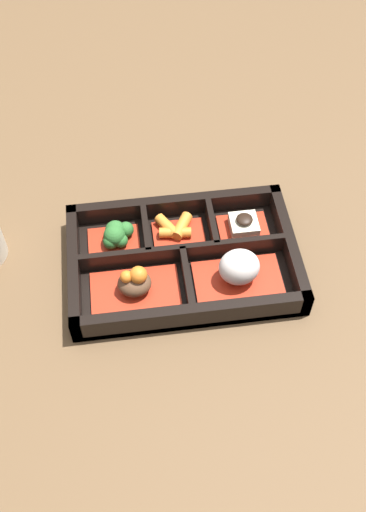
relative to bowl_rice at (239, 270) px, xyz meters
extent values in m
plane|color=brown|center=(0.07, -0.04, -0.03)|extent=(3.00, 3.00, 0.00)
cube|color=black|center=(0.07, -0.04, -0.03)|extent=(0.30, 0.20, 0.01)
cube|color=black|center=(0.07, -0.13, -0.01)|extent=(0.30, 0.01, 0.04)
cube|color=black|center=(0.07, 0.05, -0.01)|extent=(0.30, 0.01, 0.04)
cube|color=black|center=(-0.08, -0.04, -0.01)|extent=(0.01, 0.20, 0.04)
cube|color=black|center=(0.21, -0.04, -0.01)|extent=(0.01, 0.20, 0.04)
cube|color=black|center=(0.07, -0.04, -0.01)|extent=(0.27, 0.01, 0.04)
cube|color=black|center=(0.02, -0.08, -0.01)|extent=(0.01, 0.08, 0.04)
cube|color=black|center=(0.11, -0.08, -0.01)|extent=(0.01, 0.08, 0.04)
cube|color=black|center=(0.07, 0.00, -0.01)|extent=(0.01, 0.09, 0.04)
cube|color=#B22D19|center=(0.00, 0.00, -0.02)|extent=(0.12, 0.07, 0.01)
ellipsoid|color=silver|center=(0.00, 0.00, 0.01)|extent=(0.05, 0.05, 0.05)
cube|color=#B22D19|center=(0.14, 0.00, -0.02)|extent=(0.12, 0.07, 0.01)
ellipsoid|color=brown|center=(0.14, 0.00, 0.00)|extent=(0.04, 0.04, 0.03)
sphere|color=orange|center=(0.14, 0.00, 0.01)|extent=(0.02, 0.02, 0.02)
sphere|color=orange|center=(0.13, 0.00, 0.01)|extent=(0.02, 0.02, 0.02)
cube|color=#B22D19|center=(-0.02, -0.08, -0.02)|extent=(0.07, 0.06, 0.01)
cube|color=beige|center=(-0.02, -0.08, -0.01)|extent=(0.04, 0.04, 0.02)
ellipsoid|color=black|center=(-0.02, -0.08, 0.00)|extent=(0.02, 0.02, 0.01)
cube|color=#B22D19|center=(0.07, -0.08, -0.02)|extent=(0.07, 0.06, 0.01)
cylinder|color=orange|center=(0.07, -0.08, -0.01)|extent=(0.05, 0.02, 0.01)
cylinder|color=orange|center=(0.08, -0.09, -0.01)|extent=(0.03, 0.04, 0.02)
cylinder|color=orange|center=(0.06, -0.09, -0.01)|extent=(0.03, 0.04, 0.02)
cube|color=#B22D19|center=(0.16, -0.08, -0.02)|extent=(0.07, 0.06, 0.01)
sphere|color=#2D6B2D|center=(0.14, -0.09, -0.01)|extent=(0.02, 0.02, 0.02)
sphere|color=#2D6B2D|center=(0.16, -0.07, -0.01)|extent=(0.02, 0.02, 0.02)
sphere|color=#2D6B2D|center=(0.15, -0.09, 0.00)|extent=(0.03, 0.03, 0.03)
sphere|color=#2D6B2D|center=(0.15, -0.08, -0.01)|extent=(0.02, 0.02, 0.02)
sphere|color=#2D6B2D|center=(0.16, -0.08, 0.00)|extent=(0.03, 0.03, 0.03)
camera|label=1|loc=(0.13, 0.43, 0.63)|focal=42.00mm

